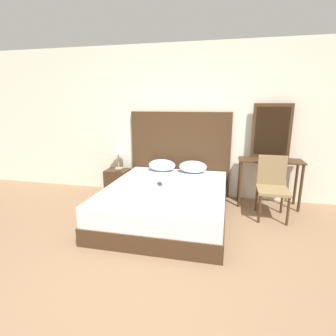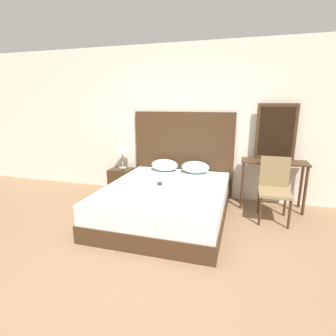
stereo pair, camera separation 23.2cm
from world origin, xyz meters
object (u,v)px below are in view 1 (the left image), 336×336
bed (166,202)px  phone_on_nightstand (118,171)px  nightstand (118,182)px  vanity_desk (270,169)px  table_lamp (118,149)px  phone_on_bed (160,184)px  chair (272,183)px

bed → phone_on_nightstand: size_ratio=14.06×
nightstand → vanity_desk: vanity_desk is taller
bed → table_lamp: table_lamp is taller
table_lamp → phone_on_nightstand: (0.05, -0.16, -0.38)m
phone_on_bed → vanity_desk: vanity_desk is taller
bed → table_lamp: 1.59m
phone_on_bed → vanity_desk: 1.85m
phone_on_bed → chair: (1.66, 0.37, 0.01)m
chair → table_lamp: bearing=169.9°
bed → chair: chair is taller
bed → nightstand: size_ratio=4.49×
nightstand → table_lamp: size_ratio=0.95×
table_lamp → phone_on_nightstand: size_ratio=3.30×
vanity_desk → chair: (-0.01, -0.40, -0.12)m
nightstand → phone_on_nightstand: size_ratio=3.13×
bed → nightstand: bearing=143.6°
phone_on_bed → table_lamp: bearing=140.4°
phone_on_nightstand → vanity_desk: size_ratio=0.15×
bed → table_lamp: (-1.15, 0.92, 0.62)m
table_lamp → phone_on_nightstand: table_lamp is taller
table_lamp → bed: bearing=-38.6°
nightstand → table_lamp: bearing=91.2°
nightstand → phone_on_nightstand: (0.05, -0.09, 0.24)m
bed → phone_on_nightstand: bed is taller
nightstand → vanity_desk: size_ratio=0.47×
phone_on_nightstand → nightstand: bearing=120.4°
phone_on_bed → vanity_desk: (1.67, 0.78, 0.13)m
phone_on_bed → phone_on_nightstand: size_ratio=1.09×
table_lamp → phone_on_nightstand: bearing=-71.4°
bed → chair: size_ratio=2.32×
phone_on_bed → vanity_desk: size_ratio=0.16×
table_lamp → chair: table_lamp is taller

